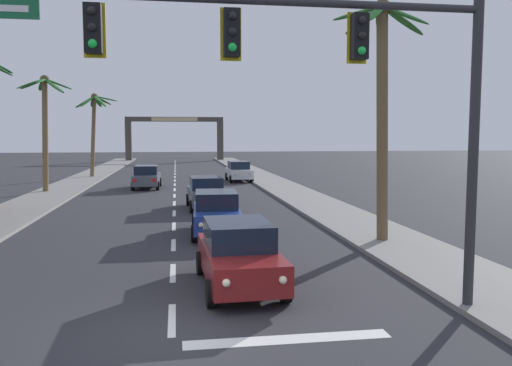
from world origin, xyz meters
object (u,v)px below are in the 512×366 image
object	(u,v)px
sedan_fifth_in_queue	(206,193)
town_gateway_arch	(175,132)
sedan_lead_at_stop_bar	(239,254)
sedan_parked_nearest_kerb	(239,171)
traffic_signal_mast	(318,67)
palm_right_second	(382,85)
palm_left_third	(45,111)
sedan_third_in_queue	(216,213)
sedan_oncoming_far	(147,177)
palm_left_farthest	(94,116)

from	to	relation	value
sedan_fifth_in_queue	town_gateway_arch	bearing A→B (deg)	91.87
sedan_lead_at_stop_bar	sedan_parked_nearest_kerb	size ratio (longest dim) A/B	1.00
traffic_signal_mast	sedan_fifth_in_queue	size ratio (longest dim) A/B	2.41
traffic_signal_mast	palm_right_second	size ratio (longest dim) A/B	1.26
sedan_lead_at_stop_bar	palm_left_third	distance (m)	25.73
traffic_signal_mast	sedan_third_in_queue	bearing A→B (deg)	97.82
sedan_oncoming_far	sedan_parked_nearest_kerb	xyz separation A→B (m)	(7.34, 4.81, 0.00)
sedan_third_in_queue	palm_right_second	size ratio (longest dim) A/B	0.53
sedan_lead_at_stop_bar	sedan_fifth_in_queue	bearing A→B (deg)	90.00
sedan_lead_at_stop_bar	sedan_third_in_queue	bearing A→B (deg)	90.16
sedan_lead_at_stop_bar	town_gateway_arch	world-z (taller)	town_gateway_arch
sedan_parked_nearest_kerb	palm_left_third	world-z (taller)	palm_left_third
sedan_parked_nearest_kerb	sedan_lead_at_stop_bar	bearing A→B (deg)	-96.90
palm_right_second	sedan_third_in_queue	bearing A→B (deg)	155.07
sedan_parked_nearest_kerb	palm_left_farthest	bearing A→B (deg)	156.78
sedan_lead_at_stop_bar	palm_left_farthest	xyz separation A→B (m)	(-8.78, 35.53, 4.76)
sedan_fifth_in_queue	palm_left_third	size ratio (longest dim) A/B	0.58
sedan_fifth_in_queue	town_gateway_arch	distance (m)	51.80
traffic_signal_mast	sedan_oncoming_far	world-z (taller)	traffic_signal_mast
traffic_signal_mast	town_gateway_arch	world-z (taller)	traffic_signal_mast
sedan_lead_at_stop_bar	sedan_parked_nearest_kerb	distance (m)	30.42
sedan_oncoming_far	palm_left_farthest	distance (m)	12.31
sedan_third_in_queue	town_gateway_arch	bearing A→B (deg)	91.63
sedan_parked_nearest_kerb	palm_left_farthest	xyz separation A→B (m)	(-12.43, 5.33, 4.76)
sedan_lead_at_stop_bar	palm_right_second	size ratio (longest dim) A/B	0.52
traffic_signal_mast	sedan_parked_nearest_kerb	bearing A→B (deg)	85.92
traffic_signal_mast	sedan_lead_at_stop_bar	world-z (taller)	traffic_signal_mast
sedan_parked_nearest_kerb	town_gateway_arch	xyz separation A→B (m)	(-5.34, 35.78, 3.41)
palm_left_third	palm_right_second	distance (m)	24.40
traffic_signal_mast	palm_right_second	bearing A→B (deg)	58.81
sedan_oncoming_far	palm_right_second	bearing A→B (deg)	-65.94
traffic_signal_mast	town_gateway_arch	distance (m)	68.62
traffic_signal_mast	palm_left_third	xyz separation A→B (m)	(-11.40, 25.79, 0.18)
sedan_oncoming_far	town_gateway_arch	size ratio (longest dim) A/B	0.31
sedan_lead_at_stop_bar	sedan_oncoming_far	bearing A→B (deg)	98.27
sedan_oncoming_far	sedan_fifth_in_queue	bearing A→B (deg)	-71.56
sedan_lead_at_stop_bar	sedan_fifth_in_queue	world-z (taller)	same
traffic_signal_mast	sedan_third_in_queue	xyz separation A→B (m)	(-1.34, 9.73, -4.42)
palm_left_farthest	palm_right_second	world-z (taller)	palm_right_second
sedan_third_in_queue	sedan_fifth_in_queue	size ratio (longest dim) A/B	1.00
palm_left_third	palm_right_second	world-z (taller)	palm_right_second
palm_left_third	sedan_lead_at_stop_bar	bearing A→B (deg)	-66.54
sedan_parked_nearest_kerb	palm_left_third	xyz separation A→B (m)	(-13.73, -6.98, 4.59)
sedan_oncoming_far	town_gateway_arch	xyz separation A→B (m)	(2.00, 40.59, 3.41)
palm_left_farthest	town_gateway_arch	world-z (taller)	palm_left_farthest
sedan_fifth_in_queue	palm_left_third	distance (m)	14.21
sedan_oncoming_far	town_gateway_arch	distance (m)	40.78
sedan_fifth_in_queue	sedan_oncoming_far	bearing A→B (deg)	108.44
sedan_oncoming_far	sedan_parked_nearest_kerb	bearing A→B (deg)	33.24
traffic_signal_mast	sedan_oncoming_far	distance (m)	28.74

